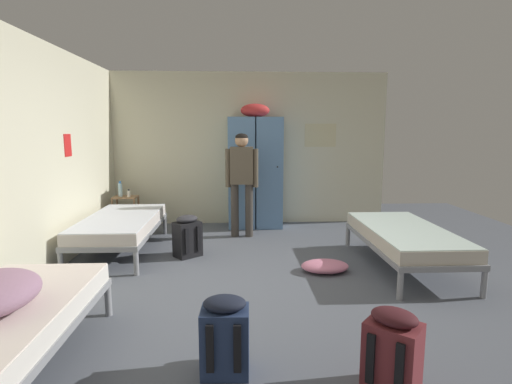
{
  "coord_description": "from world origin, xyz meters",
  "views": [
    {
      "loc": [
        -0.21,
        -4.13,
        1.64
      ],
      "look_at": [
        0.0,
        0.28,
        0.95
      ],
      "focal_mm": 27.96,
      "sensor_mm": 36.0,
      "label": 1
    }
  ],
  "objects_px": {
    "backpack_navy": "(225,336)",
    "bed_right": "(405,236)",
    "clothes_pile_pink": "(325,266)",
    "water_bottle": "(120,189)",
    "shelf_unit": "(126,210)",
    "backpack_black": "(187,237)",
    "locker_bank": "(255,170)",
    "person_traveler": "(242,175)",
    "bed_left_rear": "(121,224)",
    "lotion_bottle": "(129,193)",
    "backpack_maroon": "(393,353)"
  },
  "relations": [
    {
      "from": "person_traveler",
      "to": "bed_left_rear",
      "type": "bearing_deg",
      "value": -156.43
    },
    {
      "from": "bed_left_rear",
      "to": "clothes_pile_pink",
      "type": "height_order",
      "value": "bed_left_rear"
    },
    {
      "from": "backpack_black",
      "to": "locker_bank",
      "type": "bearing_deg",
      "value": 58.97
    },
    {
      "from": "water_bottle",
      "to": "backpack_black",
      "type": "xyz_separation_m",
      "value": [
        1.24,
        -1.42,
        -0.42
      ]
    },
    {
      "from": "backpack_navy",
      "to": "bed_right",
      "type": "bearing_deg",
      "value": 44.07
    },
    {
      "from": "backpack_maroon",
      "to": "clothes_pile_pink",
      "type": "height_order",
      "value": "backpack_maroon"
    },
    {
      "from": "locker_bank",
      "to": "bed_left_rear",
      "type": "distance_m",
      "value": 2.4
    },
    {
      "from": "locker_bank",
      "to": "lotion_bottle",
      "type": "xyz_separation_m",
      "value": [
        -2.06,
        -0.24,
        -0.34
      ]
    },
    {
      "from": "bed_left_rear",
      "to": "backpack_black",
      "type": "height_order",
      "value": "backpack_black"
    },
    {
      "from": "shelf_unit",
      "to": "bed_left_rear",
      "type": "distance_m",
      "value": 1.19
    },
    {
      "from": "shelf_unit",
      "to": "backpack_maroon",
      "type": "height_order",
      "value": "shelf_unit"
    },
    {
      "from": "backpack_black",
      "to": "backpack_maroon",
      "type": "xyz_separation_m",
      "value": [
        1.63,
        -2.82,
        0.0
      ]
    },
    {
      "from": "bed_left_rear",
      "to": "backpack_navy",
      "type": "xyz_separation_m",
      "value": [
        1.49,
        -2.81,
        -0.12
      ]
    },
    {
      "from": "locker_bank",
      "to": "shelf_unit",
      "type": "xyz_separation_m",
      "value": [
        -2.13,
        -0.2,
        -0.62
      ]
    },
    {
      "from": "shelf_unit",
      "to": "clothes_pile_pink",
      "type": "bearing_deg",
      "value": -36.1
    },
    {
      "from": "bed_right",
      "to": "backpack_maroon",
      "type": "bearing_deg",
      "value": -114.41
    },
    {
      "from": "clothes_pile_pink",
      "to": "water_bottle",
      "type": "bearing_deg",
      "value": 144.39
    },
    {
      "from": "backpack_navy",
      "to": "clothes_pile_pink",
      "type": "bearing_deg",
      "value": 59.84
    },
    {
      "from": "bed_left_rear",
      "to": "backpack_maroon",
      "type": "relative_size",
      "value": 3.45
    },
    {
      "from": "backpack_maroon",
      "to": "backpack_black",
      "type": "bearing_deg",
      "value": 120.0
    },
    {
      "from": "clothes_pile_pink",
      "to": "lotion_bottle",
      "type": "bearing_deg",
      "value": 143.75
    },
    {
      "from": "bed_right",
      "to": "person_traveler",
      "type": "relative_size",
      "value": 1.19
    },
    {
      "from": "locker_bank",
      "to": "shelf_unit",
      "type": "distance_m",
      "value": 2.23
    },
    {
      "from": "lotion_bottle",
      "to": "backpack_maroon",
      "type": "distance_m",
      "value": 5.0
    },
    {
      "from": "backpack_navy",
      "to": "person_traveler",
      "type": "bearing_deg",
      "value": 87.42
    },
    {
      "from": "shelf_unit",
      "to": "water_bottle",
      "type": "distance_m",
      "value": 0.35
    },
    {
      "from": "bed_left_rear",
      "to": "backpack_navy",
      "type": "bearing_deg",
      "value": -62.14
    },
    {
      "from": "water_bottle",
      "to": "lotion_bottle",
      "type": "relative_size",
      "value": 1.94
    },
    {
      "from": "bed_left_rear",
      "to": "water_bottle",
      "type": "distance_m",
      "value": 1.26
    },
    {
      "from": "backpack_maroon",
      "to": "shelf_unit",
      "type": "bearing_deg",
      "value": 123.49
    },
    {
      "from": "shelf_unit",
      "to": "backpack_black",
      "type": "distance_m",
      "value": 1.82
    },
    {
      "from": "backpack_navy",
      "to": "lotion_bottle",
      "type": "bearing_deg",
      "value": 112.96
    },
    {
      "from": "shelf_unit",
      "to": "person_traveler",
      "type": "xyz_separation_m",
      "value": [
        1.9,
        -0.44,
        0.61
      ]
    },
    {
      "from": "shelf_unit",
      "to": "clothes_pile_pink",
      "type": "relative_size",
      "value": 1.03
    },
    {
      "from": "bed_left_rear",
      "to": "backpack_maroon",
      "type": "bearing_deg",
      "value": -50.27
    },
    {
      "from": "locker_bank",
      "to": "water_bottle",
      "type": "height_order",
      "value": "locker_bank"
    },
    {
      "from": "bed_left_rear",
      "to": "locker_bank",
      "type": "bearing_deg",
      "value": 36.03
    },
    {
      "from": "locker_bank",
      "to": "backpack_maroon",
      "type": "xyz_separation_m",
      "value": [
        0.66,
        -4.42,
        -0.71
      ]
    },
    {
      "from": "bed_right",
      "to": "backpack_maroon",
      "type": "relative_size",
      "value": 3.45
    },
    {
      "from": "locker_bank",
      "to": "lotion_bottle",
      "type": "relative_size",
      "value": 16.25
    },
    {
      "from": "backpack_maroon",
      "to": "backpack_navy",
      "type": "bearing_deg",
      "value": 166.8
    },
    {
      "from": "person_traveler",
      "to": "backpack_navy",
      "type": "bearing_deg",
      "value": -92.58
    },
    {
      "from": "bed_left_rear",
      "to": "water_bottle",
      "type": "xyz_separation_m",
      "value": [
        -0.33,
        1.18,
        0.3
      ]
    },
    {
      "from": "person_traveler",
      "to": "clothes_pile_pink",
      "type": "height_order",
      "value": "person_traveler"
    },
    {
      "from": "locker_bank",
      "to": "person_traveler",
      "type": "height_order",
      "value": "locker_bank"
    },
    {
      "from": "bed_left_rear",
      "to": "clothes_pile_pink",
      "type": "distance_m",
      "value": 2.76
    },
    {
      "from": "lotion_bottle",
      "to": "backpack_navy",
      "type": "bearing_deg",
      "value": -67.04
    },
    {
      "from": "lotion_bottle",
      "to": "backpack_maroon",
      "type": "relative_size",
      "value": 0.23
    },
    {
      "from": "lotion_bottle",
      "to": "person_traveler",
      "type": "bearing_deg",
      "value": -12.47
    },
    {
      "from": "locker_bank",
      "to": "shelf_unit",
      "type": "bearing_deg",
      "value": -174.52
    }
  ]
}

